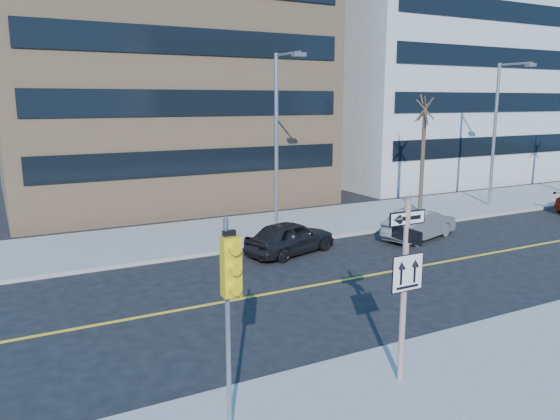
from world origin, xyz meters
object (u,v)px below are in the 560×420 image
parked_car_b (420,224)px  street_tree_west (425,112)px  parked_car_a (290,237)px  streetlight_a (279,132)px  sign_pole (405,279)px  traffic_signal (230,284)px  streetlight_b (499,125)px

parked_car_b → street_tree_west: bearing=-60.1°
parked_car_a → street_tree_west: bearing=-87.3°
parked_car_a → streetlight_a: streetlight_a is taller
sign_pole → traffic_signal: 4.05m
sign_pole → parked_car_b: sign_pole is taller
sign_pole → traffic_signal: (-4.00, -0.15, 0.59)m
traffic_signal → street_tree_west: size_ratio=0.63×
street_tree_west → parked_car_b: bearing=-132.3°
streetlight_a → traffic_signal: bearing=-120.8°
traffic_signal → streetlight_a: 15.72m
streetlight_a → streetlight_b: size_ratio=1.00×
parked_car_b → streetlight_b: 10.28m
traffic_signal → streetlight_a: (8.00, 13.42, 1.73)m
sign_pole → parked_car_b: bearing=46.3°
sign_pole → streetlight_a: size_ratio=0.51×
streetlight_b → street_tree_west: bearing=173.8°
parked_car_b → parked_car_a: bearing=66.9°
parked_car_a → street_tree_west: (10.05, 3.53, 4.83)m
streetlight_b → street_tree_west: streetlight_b is taller
streetlight_a → street_tree_west: 9.05m
sign_pole → streetlight_b: 22.48m
streetlight_b → sign_pole: bearing=-143.6°
parked_car_a → parked_car_b: parked_car_a is taller
streetlight_a → streetlight_b: 14.00m
sign_pole → street_tree_west: street_tree_west is taller
sign_pole → parked_car_b: (9.26, 9.71, -1.75)m
parked_car_a → streetlight_a: bearing=-35.9°
street_tree_west → streetlight_a: bearing=-176.5°
parked_car_b → street_tree_west: street_tree_west is taller
sign_pole → parked_car_a: (2.95, 10.29, -1.75)m
streetlight_b → street_tree_west: (-5.00, 0.54, 0.77)m
sign_pole → street_tree_west: 19.22m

